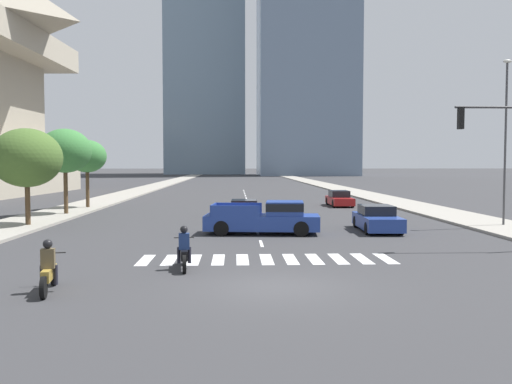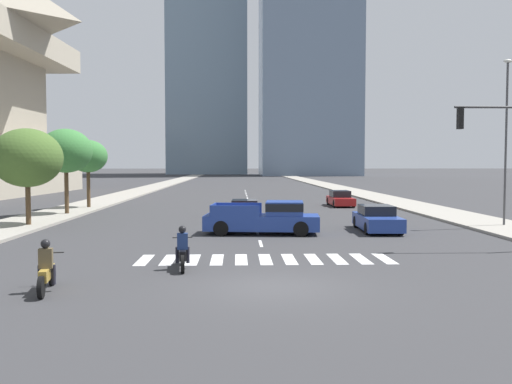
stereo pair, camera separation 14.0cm
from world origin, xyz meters
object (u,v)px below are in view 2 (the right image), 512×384
motorcycle_lead (47,271)px  street_tree_nearest (27,158)px  sedan_red_0 (340,199)px  street_lamp_east (506,132)px  pickup_truck (267,218)px  street_tree_second (66,151)px  sedan_blue_2 (377,219)px  motorcycle_trailing (183,252)px  sedan_red_1 (245,209)px  street_tree_third (88,157)px

motorcycle_lead → street_tree_nearest: size_ratio=0.41×
sedan_red_0 → street_tree_nearest: bearing=-54.3°
street_lamp_east → motorcycle_lead: bearing=-144.5°
pickup_truck → street_tree_second: street_tree_second is taller
sedan_red_0 → sedan_blue_2: size_ratio=0.98×
motorcycle_lead → sedan_blue_2: 18.32m
motorcycle_trailing → sedan_blue_2: size_ratio=0.45×
street_tree_second → sedan_red_1: bearing=-10.1°
sedan_blue_2 → street_tree_nearest: size_ratio=0.87×
motorcycle_lead → sedan_red_0: (14.05, 30.05, 0.01)m
sedan_red_0 → street_tree_third: size_ratio=0.87×
street_tree_third → motorcycle_trailing: bearing=-68.1°
sedan_blue_2 → street_lamp_east: 9.00m
street_lamp_east → sedan_red_1: bearing=158.4°
sedan_red_0 → street_tree_third: bearing=-83.4°
sedan_red_0 → sedan_red_1: bearing=-39.5°
motorcycle_trailing → sedan_blue_2: (9.29, 10.01, 0.04)m
motorcycle_trailing → motorcycle_lead: bearing=126.5°
motorcycle_lead → sedan_blue_2: size_ratio=0.47×
motorcycle_lead → street_tree_second: size_ratio=0.38×
street_lamp_east → sedan_blue_2: bearing=-170.3°
sedan_blue_2 → street_tree_second: street_tree_second is taller
sedan_red_0 → street_tree_second: 22.25m
sedan_red_1 → street_tree_second: (-12.27, 2.18, 3.88)m
pickup_truck → street_lamp_east: size_ratio=0.65×
sedan_red_0 → sedan_red_1: sedan_red_0 is taller
sedan_blue_2 → street_lamp_east: (7.54, 1.29, 4.74)m
street_tree_second → street_tree_third: size_ratio=1.10×
motorcycle_lead → sedan_red_0: size_ratio=0.48×
motorcycle_lead → pickup_truck: bearing=-38.6°
street_tree_third → street_lamp_east: bearing=-26.5°
street_tree_third → street_tree_nearest: bearing=-90.0°
sedan_red_0 → street_lamp_east: bearing=22.2°
pickup_truck → street_tree_nearest: (-13.32, 3.40, 3.09)m
sedan_red_1 → street_tree_nearest: bearing=112.4°
motorcycle_trailing → street_tree_second: bearing=21.5°
motorcycle_lead → motorcycle_trailing: same height
pickup_truck → street_tree_nearest: bearing=171.2°
pickup_truck → sedan_red_1: bearing=102.9°
motorcycle_trailing → street_tree_third: (-9.92, 24.67, 3.57)m
motorcycle_trailing → street_lamp_east: bearing=-62.0°
street_tree_second → street_tree_third: (0.00, 5.46, -0.30)m
sedan_red_1 → sedan_blue_2: bearing=-133.6°
street_tree_second → street_tree_nearest: bearing=-90.0°
pickup_truck → sedan_red_0: bearing=73.6°
pickup_truck → sedan_red_1: (-1.05, 8.04, -0.24)m
street_lamp_east → street_tree_nearest: bearing=177.7°
motorcycle_lead → sedan_red_1: motorcycle_lead is taller
sedan_red_0 → street_tree_nearest: 25.34m
street_tree_second → street_tree_third: bearing=90.0°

